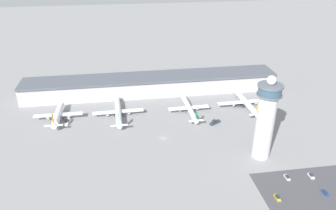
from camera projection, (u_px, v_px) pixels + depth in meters
name	position (u px, v px, depth m)	size (l,w,h in m)	color
ground_plane	(164.00, 138.00, 208.58)	(1000.00, 1000.00, 0.00)	gray
terminal_building	(152.00, 85.00, 266.94)	(204.02, 25.00, 15.07)	#B2B2B7
control_tower	(266.00, 119.00, 180.82)	(13.63, 13.63, 50.14)	silver
parking_lot_surface	(325.00, 193.00, 163.38)	(64.00, 40.00, 0.01)	#424247
airplane_gate_alpha	(58.00, 115.00, 227.62)	(33.61, 33.92, 13.52)	silver
airplane_gate_bravo	(118.00, 111.00, 232.67)	(36.14, 43.11, 12.64)	silver
airplane_gate_charlie	(189.00, 108.00, 237.53)	(30.34, 42.03, 11.80)	white
airplane_gate_delta	(245.00, 102.00, 245.48)	(41.82, 44.18, 13.37)	white
service_truck_catering	(68.00, 122.00, 225.11)	(4.18, 8.37, 3.04)	black
service_truck_fuel	(239.00, 105.00, 248.32)	(7.85, 6.86, 2.60)	black
service_truck_baggage	(215.00, 122.00, 224.74)	(8.34, 6.14, 3.01)	black
car_blue_compact	(287.00, 177.00, 173.38)	(1.83, 4.56, 1.36)	black
car_silver_sedan	(325.00, 193.00, 162.77)	(1.91, 4.36, 1.46)	black
car_maroon_suv	(277.00, 197.00, 159.74)	(1.80, 4.68, 1.40)	black
car_red_hatchback	(311.00, 176.00, 174.45)	(1.89, 4.57, 1.53)	black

